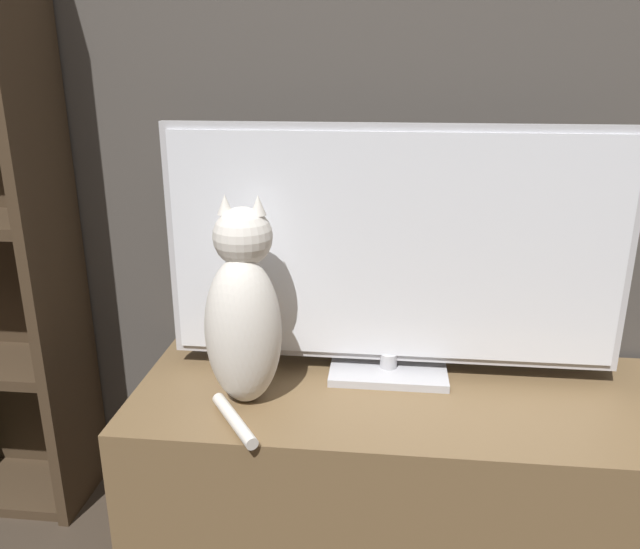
{
  "coord_description": "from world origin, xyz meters",
  "views": [
    {
      "loc": [
        -0.07,
        -0.44,
        1.23
      ],
      "look_at": [
        -0.22,
        0.93,
        0.77
      ],
      "focal_mm": 35.0,
      "sensor_mm": 36.0,
      "label": 1
    }
  ],
  "objects": [
    {
      "name": "tv_stand",
      "position": [
        0.0,
        0.92,
        0.24
      ],
      "size": [
        1.34,
        0.52,
        0.48
      ],
      "color": "brown",
      "rests_on": "ground_plane"
    },
    {
      "name": "tv",
      "position": [
        -0.05,
        1.02,
        0.8
      ],
      "size": [
        1.12,
        0.18,
        0.63
      ],
      "color": "#B7B7BC",
      "rests_on": "tv_stand"
    },
    {
      "name": "cat",
      "position": [
        -0.39,
        0.85,
        0.69
      ],
      "size": [
        0.18,
        0.31,
        0.49
      ],
      "rotation": [
        0.0,
        0.0,
        -0.01
      ],
      "color": "silver",
      "rests_on": "tv_stand"
    },
    {
      "name": "wall_back",
      "position": [
        0.0,
        1.22,
        1.3
      ],
      "size": [
        4.8,
        0.05,
        2.6
      ],
      "color": "#47423D",
      "rests_on": "ground_plane"
    }
  ]
}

